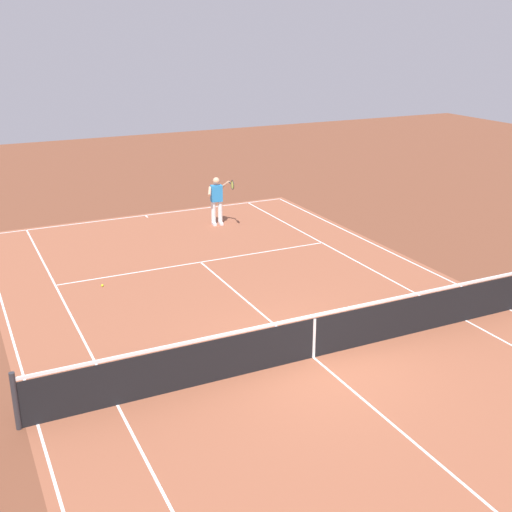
{
  "coord_description": "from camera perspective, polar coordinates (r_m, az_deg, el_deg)",
  "views": [
    {
      "loc": [
        -10.29,
        6.31,
        6.47
      ],
      "look_at": [
        3.89,
        -0.57,
        0.9
      ],
      "focal_mm": 45.79,
      "sensor_mm": 36.0,
      "label": 1
    }
  ],
  "objects": [
    {
      "name": "court_line_markings",
      "position": [
        13.7,
        5.02,
        -8.8
      ],
      "size": [
        23.85,
        11.05,
        0.01
      ],
      "color": "white",
      "rests_on": "ground_plane"
    },
    {
      "name": "ground_plane",
      "position": [
        13.7,
        5.02,
        -8.81
      ],
      "size": [
        60.0,
        60.0,
        0.0
      ],
      "primitive_type": "plane",
      "color": "brown"
    },
    {
      "name": "tennis_net",
      "position": [
        13.48,
        5.08,
        -6.97
      ],
      "size": [
        0.1,
        11.7,
        1.08
      ],
      "color": "#2D2D33",
      "rests_on": "ground_plane"
    },
    {
      "name": "court_slab",
      "position": [
        13.7,
        5.02,
        -8.81
      ],
      "size": [
        24.2,
        11.4,
        0.0
      ],
      "primitive_type": "cube",
      "color": "#935138",
      "rests_on": "ground_plane"
    },
    {
      "name": "tennis_player_near",
      "position": [
        22.32,
        -3.42,
        5.05
      ],
      "size": [
        1.12,
        0.77,
        1.7
      ],
      "color": "white",
      "rests_on": "ground_plane"
    },
    {
      "name": "tennis_ball",
      "position": [
        17.62,
        -13.27,
        -2.52
      ],
      "size": [
        0.07,
        0.07,
        0.07
      ],
      "primitive_type": "sphere",
      "color": "#CCE01E",
      "rests_on": "ground_plane"
    }
  ]
}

